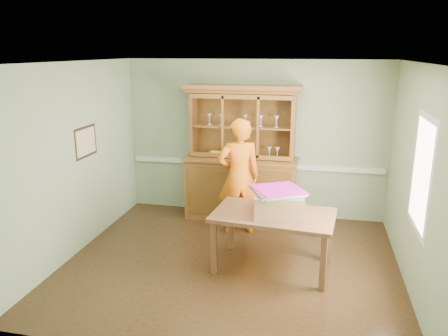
% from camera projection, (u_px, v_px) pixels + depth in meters
% --- Properties ---
extents(floor, '(4.50, 4.50, 0.00)m').
position_uv_depth(floor, '(231.00, 263.00, 6.03)').
color(floor, '#3F2A14').
rests_on(floor, ground).
extents(ceiling, '(4.50, 4.50, 0.00)m').
position_uv_depth(ceiling, '(232.00, 62.00, 5.32)').
color(ceiling, white).
rests_on(ceiling, wall_back).
extents(wall_back, '(4.50, 0.00, 4.50)m').
position_uv_depth(wall_back, '(254.00, 139.00, 7.56)').
color(wall_back, gray).
rests_on(wall_back, floor).
extents(wall_left, '(0.00, 4.00, 4.00)m').
position_uv_depth(wall_left, '(75.00, 160.00, 6.14)').
color(wall_left, gray).
rests_on(wall_left, floor).
extents(wall_right, '(0.00, 4.00, 4.00)m').
position_uv_depth(wall_right, '(416.00, 180.00, 5.21)').
color(wall_right, gray).
rests_on(wall_right, floor).
extents(wall_front, '(4.50, 0.00, 4.50)m').
position_uv_depth(wall_front, '(186.00, 228.00, 3.79)').
color(wall_front, gray).
rests_on(wall_front, floor).
extents(chair_rail, '(4.41, 0.05, 0.08)m').
position_uv_depth(chair_rail, '(254.00, 165.00, 7.66)').
color(chair_rail, silver).
rests_on(chair_rail, wall_back).
extents(framed_map, '(0.03, 0.60, 0.46)m').
position_uv_depth(framed_map, '(86.00, 142.00, 6.36)').
color(framed_map, black).
rests_on(framed_map, wall_left).
extents(window_panel, '(0.03, 0.96, 1.36)m').
position_uv_depth(window_panel, '(421.00, 174.00, 4.89)').
color(window_panel, silver).
rests_on(window_panel, wall_right).
extents(china_hutch, '(1.95, 0.64, 2.29)m').
position_uv_depth(china_hutch, '(241.00, 173.00, 7.50)').
color(china_hutch, brown).
rests_on(china_hutch, floor).
extents(dining_table, '(1.65, 1.09, 0.78)m').
position_uv_depth(dining_table, '(273.00, 220.00, 5.73)').
color(dining_table, brown).
rests_on(dining_table, floor).
extents(cardboard_box, '(0.69, 0.58, 0.29)m').
position_uv_depth(cardboard_box, '(278.00, 204.00, 5.61)').
color(cardboard_box, tan).
rests_on(cardboard_box, dining_table).
extents(kite_stack, '(0.79, 0.79, 0.04)m').
position_uv_depth(kite_stack, '(277.00, 191.00, 5.61)').
color(kite_stack, '#33AE5B').
rests_on(kite_stack, cardboard_box).
extents(person, '(0.79, 0.65, 1.85)m').
position_uv_depth(person, '(239.00, 177.00, 6.83)').
color(person, orange).
rests_on(person, floor).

